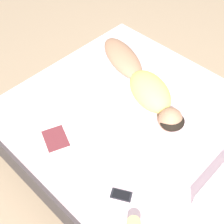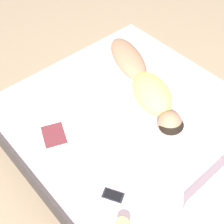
% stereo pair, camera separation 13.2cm
% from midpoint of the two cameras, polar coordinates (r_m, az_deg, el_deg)
% --- Properties ---
extents(ground_plane, '(12.00, 12.00, 0.00)m').
position_cam_midpoint_polar(ground_plane, '(3.00, 3.99, -8.04)').
color(ground_plane, '#9E8466').
extents(bed, '(1.87, 2.27, 0.53)m').
position_cam_midpoint_polar(bed, '(2.79, 4.27, -5.12)').
color(bed, '#383333').
rests_on(bed, ground_plane).
extents(person, '(0.70, 1.31, 0.22)m').
position_cam_midpoint_polar(person, '(2.76, 4.18, 5.46)').
color(person, '#A37556').
rests_on(person, bed).
extents(open_magazine, '(0.61, 0.49, 0.01)m').
position_cam_midpoint_polar(open_magazine, '(2.51, -9.02, -3.95)').
color(open_magazine, silver).
rests_on(open_magazine, bed).
extents(cell_phone, '(0.14, 0.16, 0.01)m').
position_cam_midpoint_polar(cell_phone, '(2.20, -0.08, -14.99)').
color(cell_phone, black).
rests_on(cell_phone, bed).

